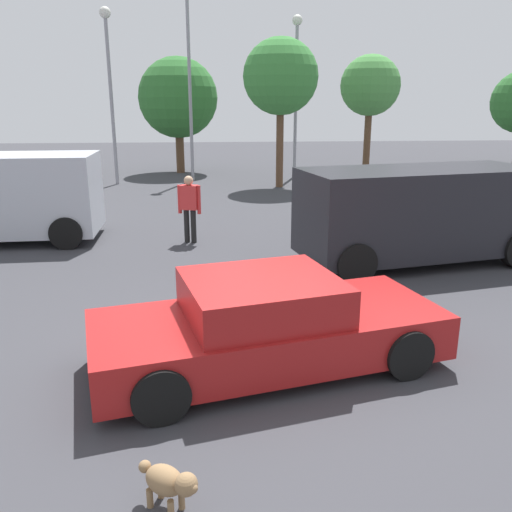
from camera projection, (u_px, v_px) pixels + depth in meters
ground_plane at (251, 357)px, 7.08m from camera, size 80.00×80.00×0.00m
sedan_foreground at (267, 325)px, 6.70m from camera, size 4.72×2.76×1.21m
dog at (169, 482)px, 4.35m from camera, size 0.51×0.45×0.44m
suv_dark at (418, 212)px, 10.98m from camera, size 5.20×2.95×2.00m
pedestrian at (189, 203)px, 12.62m from camera, size 0.55×0.33×1.62m
light_post_near at (296, 71)px, 22.86m from camera, size 0.44×0.44×6.86m
light_post_mid at (189, 57)px, 21.70m from camera, size 0.44×0.44×7.70m
light_post_far at (109, 68)px, 20.77m from camera, size 0.44×0.44×6.83m
tree_back_left at (370, 86)px, 24.59m from camera, size 2.79×2.79×5.45m
tree_back_right at (178, 98)px, 24.71m from camera, size 3.71×3.71×5.36m
tree_far_right at (281, 77)px, 20.17m from camera, size 2.90×2.90×5.70m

